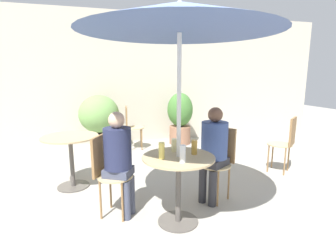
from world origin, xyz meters
The scene contains 17 objects.
ground_plane centered at (0.00, 0.00, 0.00)m, with size 20.00×20.00×0.00m, color #9E998E.
storefront_wall centered at (0.00, 3.88, 1.50)m, with size 10.00×0.06×3.00m.
cafe_table_near centered at (-0.07, 0.14, 0.56)m, with size 0.77×0.77×0.75m.
cafe_table_far centered at (-1.23, 1.44, 0.56)m, with size 0.77×0.77×0.75m.
bistro_chair_0 centered at (0.63, 0.56, 0.56)m, with size 0.45×0.44×0.93m.
bistro_chair_1 centered at (-0.78, 0.53, 0.56)m, with size 0.45×0.44×0.93m.
bistro_chair_2 centered at (-0.14, 3.18, 0.56)m, with size 0.41×0.40×0.93m.
bistro_chair_3 centered at (2.07, 1.07, 0.56)m, with size 0.45×0.46×0.93m.
seated_person_0 centered at (0.50, 0.49, 0.73)m, with size 0.41×0.40×1.21m.
seated_person_1 centered at (-0.65, 0.46, 0.73)m, with size 0.38×0.37×1.20m.
beer_glass_0 centered at (-0.09, -0.05, 0.84)m, with size 0.06×0.06×0.17m.
beer_glass_1 centered at (0.12, 0.17, 0.83)m, with size 0.06×0.06×0.16m.
beer_glass_2 centered at (-0.05, 0.33, 0.82)m, with size 0.07×0.07×0.14m.
beer_glass_3 centered at (-0.25, 0.12, 0.84)m, with size 0.06×0.06×0.17m.
potted_plant_0 centered at (-0.79, 3.30, 0.72)m, with size 0.84×0.84×1.17m.
potted_plant_1 centered at (1.02, 3.33, 0.64)m, with size 0.59×0.59×1.19m.
umbrella centered at (-0.07, 0.14, 2.12)m, with size 1.96×1.96×2.27m.
Camera 1 is at (-0.90, -2.36, 1.59)m, focal length 28.00 mm.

